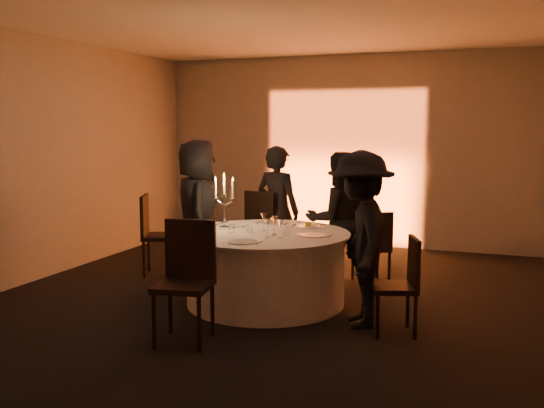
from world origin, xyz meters
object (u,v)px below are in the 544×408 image
(chair_back_left, at_px, (266,227))
(chair_front, at_px, (187,273))
(guest_left, at_px, (198,211))
(guest_back_left, at_px, (278,211))
(banquet_table, at_px, (266,268))
(coffee_cup, at_px, (212,231))
(chair_back_right, at_px, (374,243))
(chair_right, at_px, (402,280))
(guest_back_right, at_px, (338,220))
(chair_left, at_px, (154,230))
(guest_right, at_px, (360,239))
(candelabra, at_px, (224,209))

(chair_back_left, distance_m, chair_front, 2.51)
(guest_left, height_order, guest_back_left, guest_left)
(guest_left, xyz_separation_m, guest_back_left, (0.81, 0.61, -0.04))
(banquet_table, bearing_deg, coffee_cup, -152.05)
(guest_left, relative_size, coffee_cup, 15.74)
(chair_back_right, distance_m, coffee_cup, 2.08)
(chair_right, height_order, guest_back_right, guest_back_right)
(chair_right, relative_size, guest_back_right, 0.56)
(chair_right, xyz_separation_m, guest_back_right, (-0.95, 1.38, 0.30))
(chair_front, bearing_deg, coffee_cup, 93.93)
(banquet_table, xyz_separation_m, chair_left, (-1.78, 0.68, 0.19))
(banquet_table, distance_m, guest_right, 1.24)
(banquet_table, relative_size, guest_back_left, 1.09)
(chair_front, relative_size, guest_right, 0.64)
(chair_right, bearing_deg, chair_left, -128.13)
(chair_right, xyz_separation_m, candelabra, (-2.03, 0.56, 0.48))
(guest_back_left, bearing_deg, banquet_table, 117.51)
(chair_front, distance_m, guest_right, 1.65)
(chair_left, height_order, chair_right, chair_left)
(chair_front, height_order, candelabra, candelabra)
(chair_back_right, xyz_separation_m, guest_back_right, (-0.37, -0.29, 0.30))
(banquet_table, height_order, chair_right, chair_right)
(coffee_cup, bearing_deg, chair_front, -76.24)
(guest_right, bearing_deg, chair_back_right, 167.41)
(guest_back_right, bearing_deg, chair_front, 38.01)
(banquet_table, relative_size, chair_left, 1.76)
(chair_right, distance_m, candelabra, 2.16)
(chair_left, distance_m, coffee_cup, 1.61)
(chair_back_right, relative_size, guest_back_left, 0.53)
(guest_back_right, relative_size, guest_right, 0.96)
(chair_back_right, xyz_separation_m, guest_left, (-2.04, -0.61, 0.37))
(chair_back_right, bearing_deg, chair_back_left, -36.10)
(chair_back_left, distance_m, chair_back_right, 1.40)
(chair_front, bearing_deg, chair_left, 117.89)
(candelabra, bearing_deg, chair_right, -15.31)
(guest_back_right, bearing_deg, coffee_cup, 16.20)
(guest_back_right, height_order, candelabra, guest_back_right)
(chair_left, distance_m, chair_right, 3.49)
(chair_back_left, height_order, guest_left, guest_left)
(chair_left, distance_m, guest_left, 0.74)
(guest_back_left, relative_size, guest_right, 0.99)
(guest_back_right, relative_size, coffee_cup, 14.51)
(chair_front, bearing_deg, banquet_table, 69.02)
(chair_back_left, distance_m, candelabra, 1.19)
(chair_back_left, relative_size, candelabra, 1.74)
(chair_left, relative_size, coffee_cup, 9.31)
(chair_left, xyz_separation_m, guest_right, (2.88, -1.05, 0.26))
(chair_back_right, relative_size, guest_back_right, 0.55)
(chair_back_right, height_order, coffee_cup, chair_back_right)
(banquet_table, height_order, guest_back_right, guest_back_right)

